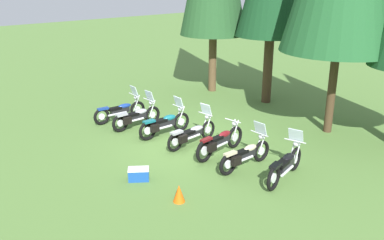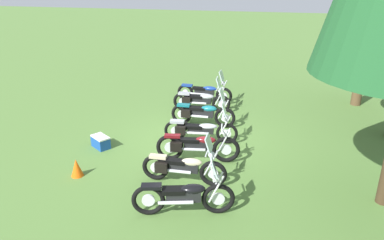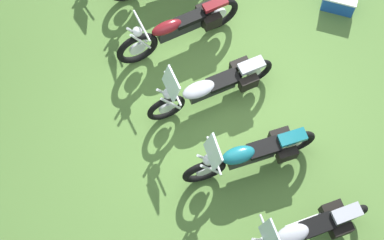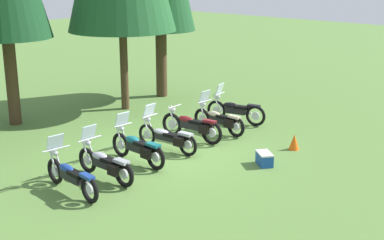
{
  "view_description": "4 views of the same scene",
  "coord_description": "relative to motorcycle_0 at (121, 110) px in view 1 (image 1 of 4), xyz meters",
  "views": [
    {
      "loc": [
        10.53,
        -8.63,
        5.7
      ],
      "look_at": [
        -0.72,
        0.79,
        0.53
      ],
      "focal_mm": 39.35,
      "sensor_mm": 36.0,
      "label": 1
    },
    {
      "loc": [
        10.57,
        2.16,
        5.03
      ],
      "look_at": [
        0.17,
        -0.17,
        0.75
      ],
      "focal_mm": 35.03,
      "sensor_mm": 36.0,
      "label": 2
    },
    {
      "loc": [
        -3.56,
        1.66,
        8.65
      ],
      "look_at": [
        -0.53,
        0.65,
        0.93
      ],
      "focal_mm": 51.11,
      "sensor_mm": 36.0,
      "label": 3
    },
    {
      "loc": [
        -10.35,
        -10.99,
        5.33
      ],
      "look_at": [
        1.06,
        -0.05,
        0.79
      ],
      "focal_mm": 49.53,
      "sensor_mm": 36.0,
      "label": 4
    }
  ],
  "objects": [
    {
      "name": "motorcycle_5",
      "position": [
        6.26,
        0.62,
        0.01
      ],
      "size": [
        0.69,
        2.19,
        1.36
      ],
      "rotation": [
        0.0,
        0.0,
        1.58
      ],
      "color": "black",
      "rests_on": "ground_plane"
    },
    {
      "name": "traffic_cone",
      "position": [
        6.54,
        -2.17,
        -0.21
      ],
      "size": [
        0.32,
        0.32,
        0.48
      ],
      "primitive_type": "cone",
      "color": "#EA590F",
      "rests_on": "ground_plane"
    },
    {
      "name": "ground_plane",
      "position": [
        3.69,
        0.48,
        -0.45
      ],
      "size": [
        80.0,
        80.0,
        0.0
      ],
      "primitive_type": "plane",
      "color": "#547A38"
    },
    {
      "name": "motorcycle_1",
      "position": [
        1.09,
        0.04,
        0.01
      ],
      "size": [
        0.75,
        2.2,
        1.36
      ],
      "rotation": [
        0.0,
        0.0,
        1.6
      ],
      "color": "black",
      "rests_on": "ground_plane"
    },
    {
      "name": "motorcycle_4",
      "position": [
        5.05,
        0.71,
        0.02
      ],
      "size": [
        0.72,
        2.35,
        1.04
      ],
      "rotation": [
        0.0,
        0.0,
        1.7
      ],
      "color": "black",
      "rests_on": "ground_plane"
    },
    {
      "name": "motorcycle_0",
      "position": [
        0.0,
        0.0,
        0.0
      ],
      "size": [
        0.76,
        2.3,
        1.35
      ],
      "rotation": [
        0.0,
        0.0,
        1.52
      ],
      "color": "black",
      "rests_on": "ground_plane"
    },
    {
      "name": "motorcycle_2",
      "position": [
        2.48,
        0.37,
        0.03
      ],
      "size": [
        0.63,
        2.25,
        1.37
      ],
      "rotation": [
        0.0,
        0.0,
        1.56
      ],
      "color": "black",
      "rests_on": "ground_plane"
    },
    {
      "name": "picnic_cooler",
      "position": [
        4.84,
        -2.31,
        -0.26
      ],
      "size": [
        0.64,
        0.7,
        0.37
      ],
      "color": "#19479E",
      "rests_on": "ground_plane"
    },
    {
      "name": "motorcycle_6",
      "position": [
        7.53,
        0.97,
        0.04
      ],
      "size": [
        0.82,
        2.22,
        1.38
      ],
      "rotation": [
        0.0,
        0.0,
        1.83
      ],
      "color": "black",
      "rests_on": "ground_plane"
    },
    {
      "name": "motorcycle_3",
      "position": [
        3.81,
        0.54,
        0.0
      ],
      "size": [
        0.71,
        2.3,
        1.35
      ],
      "rotation": [
        0.0,
        0.0,
        1.67
      ],
      "color": "black",
      "rests_on": "ground_plane"
    }
  ]
}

